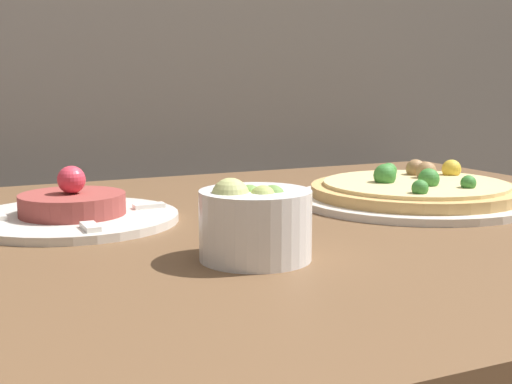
{
  "coord_description": "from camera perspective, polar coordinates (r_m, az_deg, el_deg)",
  "views": [
    {
      "loc": [
        -0.32,
        -0.31,
        0.95
      ],
      "look_at": [
        0.04,
        0.45,
        0.81
      ],
      "focal_mm": 50.0,
      "sensor_mm": 36.0,
      "label": 1
    }
  ],
  "objects": [
    {
      "name": "small_bowl",
      "position": [
        0.69,
        -0.13,
        -2.42
      ],
      "size": [
        0.11,
        0.11,
        0.08
      ],
      "color": "white",
      "rests_on": "dining_table"
    },
    {
      "name": "pizza_plate",
      "position": [
        1.03,
        12.63,
        -0.01
      ],
      "size": [
        0.34,
        0.34,
        0.06
      ],
      "color": "silver",
      "rests_on": "dining_table"
    },
    {
      "name": "dining_table",
      "position": [
        0.87,
        -2.67,
        -9.22
      ],
      "size": [
        1.29,
        0.89,
        0.77
      ],
      "color": "brown",
      "rests_on": "ground_plane"
    },
    {
      "name": "tartare_plate",
      "position": [
        0.9,
        -14.45,
        -1.53
      ],
      "size": [
        0.26,
        0.26,
        0.07
      ],
      "color": "silver",
      "rests_on": "dining_table"
    }
  ]
}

